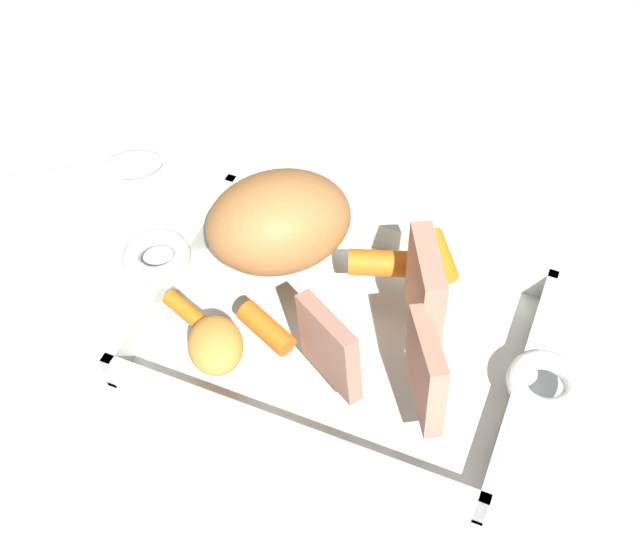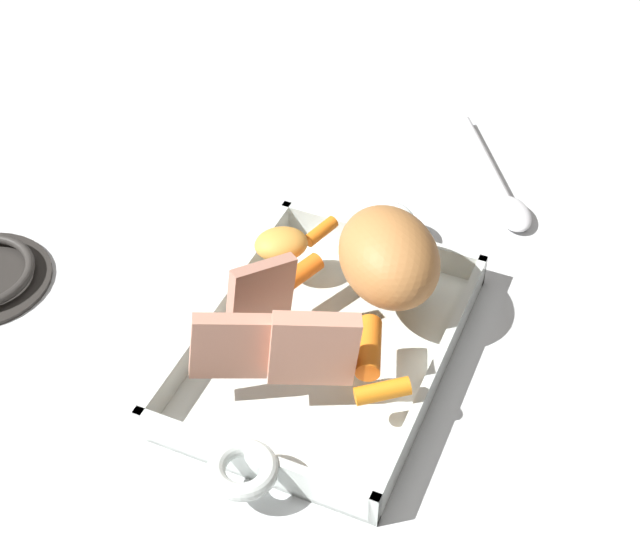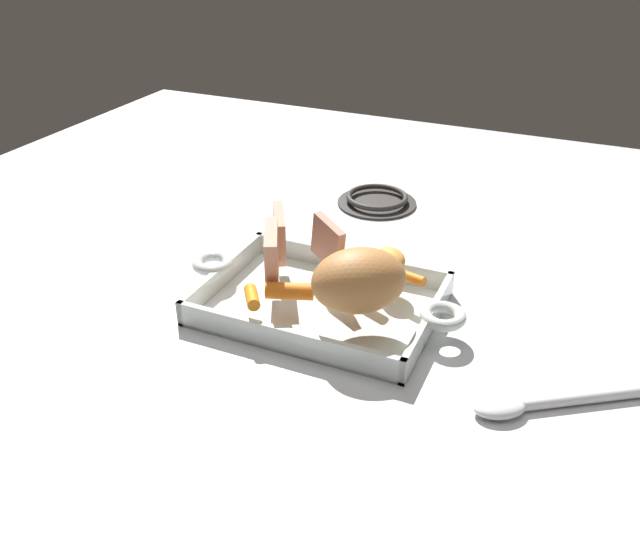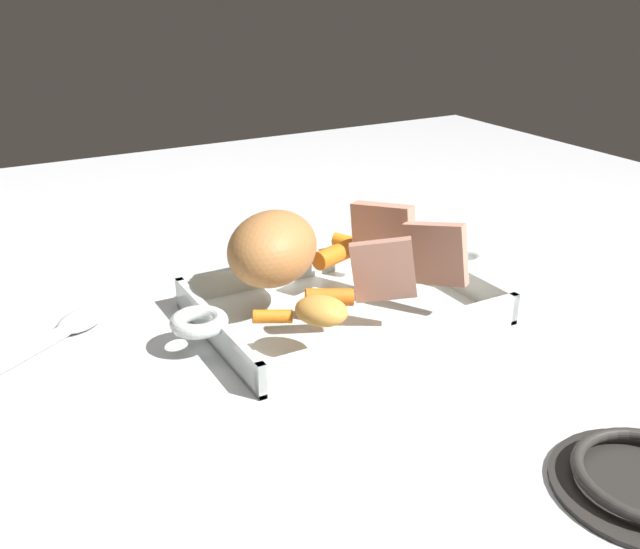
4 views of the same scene
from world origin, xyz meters
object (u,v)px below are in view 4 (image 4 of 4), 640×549
at_px(roast_slice_thick, 383,270).
at_px(roast_slice_outer, 383,236).
at_px(potato_corner, 321,311).
at_px(roasting_dish, 343,306).
at_px(roast_slice_thin, 436,254).
at_px(baby_carrot_center_right, 336,254).
at_px(baby_carrot_center_left, 352,243).
at_px(serving_spoon, 47,339).
at_px(baby_carrot_long, 272,316).
at_px(baby_carrot_northeast, 329,297).
at_px(pork_roast, 273,249).

xyz_separation_m(roast_slice_thick, roast_slice_outer, (-0.05, -0.08, 0.01)).
height_order(roast_slice_outer, potato_corner, roast_slice_outer).
xyz_separation_m(roasting_dish, roast_slice_outer, (-0.07, -0.02, 0.07)).
xyz_separation_m(roast_slice_thin, roast_slice_outer, (0.02, -0.07, 0.00)).
distance_m(roast_slice_outer, baby_carrot_center_right, 0.07).
bearing_deg(baby_carrot_center_left, baby_carrot_center_right, 35.16).
distance_m(baby_carrot_center_right, serving_spoon, 0.36).
xyz_separation_m(roast_slice_thin, serving_spoon, (0.42, -0.15, -0.07)).
bearing_deg(potato_corner, baby_carrot_long, -31.82).
height_order(baby_carrot_northeast, serving_spoon, baby_carrot_northeast).
height_order(roasting_dish, baby_carrot_center_right, baby_carrot_center_right).
height_order(roast_slice_outer, serving_spoon, roast_slice_outer).
distance_m(pork_roast, baby_carrot_center_right, 0.10).
bearing_deg(baby_carrot_center_left, pork_roast, 18.57).
xyz_separation_m(pork_roast, baby_carrot_long, (0.05, 0.10, -0.04)).
bearing_deg(roast_slice_outer, roast_slice_thick, 56.19).
height_order(roast_slice_thick, serving_spoon, roast_slice_thick).
height_order(baby_carrot_long, baby_carrot_northeast, baby_carrot_northeast).
relative_size(roast_slice_thick, baby_carrot_northeast, 1.30).
relative_size(baby_carrot_long, baby_carrot_northeast, 0.79).
relative_size(roast_slice_thin, baby_carrot_center_left, 1.42).
height_order(roast_slice_thick, roast_slice_thin, roast_slice_thin).
distance_m(baby_carrot_center_left, serving_spoon, 0.40).
bearing_deg(serving_spoon, baby_carrot_center_left, -34.83).
bearing_deg(roast_slice_thin, roasting_dish, -30.70).
relative_size(roasting_dish, roast_slice_thin, 5.84).
bearing_deg(baby_carrot_center_left, baby_carrot_northeast, 50.11).
xyz_separation_m(baby_carrot_long, serving_spoon, (0.21, -0.15, -0.04)).
xyz_separation_m(roast_slice_thick, baby_carrot_center_left, (-0.05, -0.15, -0.03)).
distance_m(baby_carrot_center_left, baby_carrot_northeast, 0.18).
distance_m(pork_roast, potato_corner, 0.13).
relative_size(roasting_dish, serving_spoon, 2.06).
bearing_deg(roasting_dish, pork_roast, -28.10).
height_order(roast_slice_outer, baby_carrot_long, roast_slice_outer).
xyz_separation_m(roasting_dish, pork_roast, (0.07, -0.04, 0.08)).
distance_m(roast_slice_thick, roast_slice_outer, 0.10).
distance_m(roasting_dish, roast_slice_thin, 0.13).
bearing_deg(baby_carrot_long, pork_roast, -116.42).
xyz_separation_m(roast_slice_thin, baby_carrot_long, (0.21, 0.00, -0.03)).
bearing_deg(baby_carrot_northeast, roast_slice_outer, -150.03).
xyz_separation_m(roast_slice_thin, baby_carrot_northeast, (0.14, -0.01, -0.03)).
xyz_separation_m(pork_roast, roast_slice_thick, (-0.09, 0.10, -0.01)).
distance_m(pork_roast, roast_slice_thin, 0.19).
distance_m(roast_slice_thick, roast_slice_thin, 0.08).
height_order(potato_corner, serving_spoon, potato_corner).
height_order(pork_roast, serving_spoon, pork_roast).
relative_size(roasting_dish, potato_corner, 7.43).
bearing_deg(serving_spoon, baby_carrot_center_right, -39.90).
distance_m(baby_carrot_long, serving_spoon, 0.26).
relative_size(baby_carrot_center_right, serving_spoon, 0.32).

